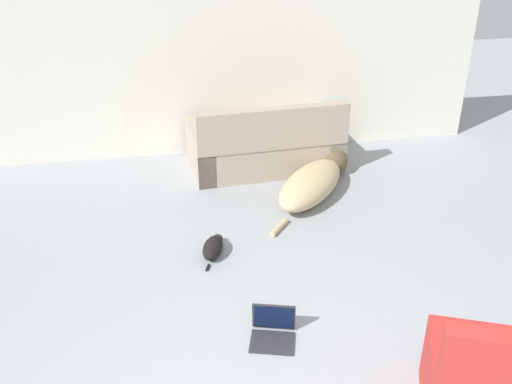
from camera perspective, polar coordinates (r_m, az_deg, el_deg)
name	(u,v)px	position (r m, az deg, el deg)	size (l,w,h in m)	color
wall_back	(200,54)	(6.79, -5.65, 13.58)	(6.78, 0.06, 2.43)	silver
couch	(265,146)	(6.61, 0.90, 4.58)	(1.76, 1.05, 0.84)	tan
dog	(314,181)	(6.05, 5.84, 1.11)	(1.21, 1.48, 0.31)	tan
cat	(213,247)	(5.06, -4.29, -5.52)	(0.27, 0.48, 0.16)	black
laptop_open	(273,327)	(4.19, 1.72, -13.38)	(0.38, 0.35, 0.25)	#2D2D33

